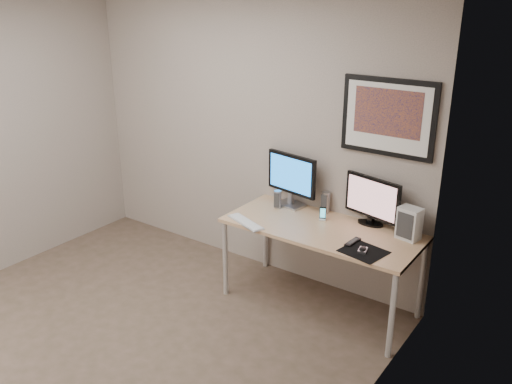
# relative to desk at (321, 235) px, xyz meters

# --- Properties ---
(floor) EXTENTS (3.60, 3.60, 0.00)m
(floor) POSITION_rel_desk_xyz_m (-1.00, -1.35, -0.66)
(floor) COLOR #483D2D
(floor) RESTS_ON ground
(room) EXTENTS (3.60, 3.60, 3.60)m
(room) POSITION_rel_desk_xyz_m (-1.00, -0.90, 0.98)
(room) COLOR white
(room) RESTS_ON ground
(desk) EXTENTS (1.60, 0.70, 0.73)m
(desk) POSITION_rel_desk_xyz_m (0.00, 0.00, 0.00)
(desk) COLOR #A67F50
(desk) RESTS_ON floor
(framed_art) EXTENTS (0.75, 0.04, 0.60)m
(framed_art) POSITION_rel_desk_xyz_m (0.35, 0.33, 0.96)
(framed_art) COLOR black
(framed_art) RESTS_ON room
(monitor_large) EXTENTS (0.52, 0.20, 0.47)m
(monitor_large) POSITION_rel_desk_xyz_m (-0.45, 0.26, 0.33)
(monitor_large) COLOR #A5A5AA
(monitor_large) RESTS_ON desk
(monitor_tv) EXTENTS (0.51, 0.17, 0.41)m
(monitor_tv) POSITION_rel_desk_xyz_m (0.30, 0.28, 0.28)
(monitor_tv) COLOR black
(monitor_tv) RESTS_ON desk
(speaker_left) EXTENTS (0.08, 0.08, 0.16)m
(speaker_left) POSITION_rel_desk_xyz_m (-0.52, 0.14, 0.15)
(speaker_left) COLOR #A5A5AA
(speaker_left) RESTS_ON desk
(speaker_right) EXTENTS (0.08, 0.08, 0.18)m
(speaker_right) POSITION_rel_desk_xyz_m (-0.13, 0.30, 0.16)
(speaker_right) COLOR #A5A5AA
(speaker_right) RESTS_ON desk
(phone_dock) EXTENTS (0.07, 0.07, 0.12)m
(phone_dock) POSITION_rel_desk_xyz_m (-0.07, 0.13, 0.12)
(phone_dock) COLOR black
(phone_dock) RESTS_ON desk
(keyboard) EXTENTS (0.42, 0.24, 0.01)m
(keyboard) POSITION_rel_desk_xyz_m (-0.56, -0.29, 0.07)
(keyboard) COLOR silver
(keyboard) RESTS_ON desk
(mousepad) EXTENTS (0.35, 0.32, 0.00)m
(mousepad) POSITION_rel_desk_xyz_m (0.46, -0.20, 0.07)
(mousepad) COLOR black
(mousepad) RESTS_ON desk
(mouse) EXTENTS (0.07, 0.10, 0.03)m
(mouse) POSITION_rel_desk_xyz_m (0.46, -0.21, 0.09)
(mouse) COLOR black
(mouse) RESTS_ON mousepad
(remote) EXTENTS (0.06, 0.18, 0.02)m
(remote) POSITION_rel_desk_xyz_m (0.33, -0.12, 0.08)
(remote) COLOR black
(remote) RESTS_ON desk
(fan_unit) EXTENTS (0.19, 0.15, 0.26)m
(fan_unit) POSITION_rel_desk_xyz_m (0.65, 0.20, 0.19)
(fan_unit) COLOR silver
(fan_unit) RESTS_ON desk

